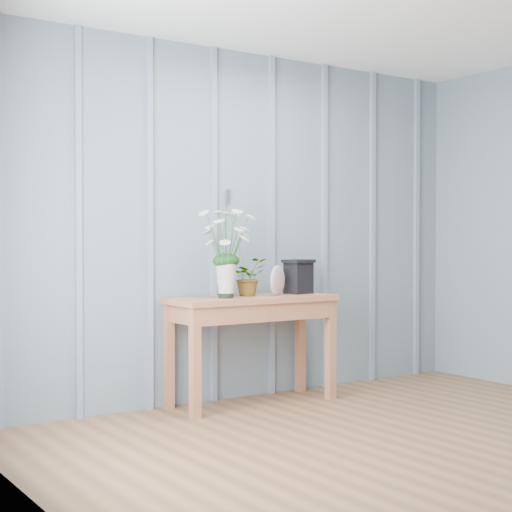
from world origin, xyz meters
TOP-DOWN VIEW (x-y plane):
  - ground at (0.00, 0.00)m, footprint 4.50×4.50m
  - room_shell at (-0.00, 0.92)m, footprint 4.00×4.50m
  - sideboard at (-0.08, 1.99)m, footprint 1.20×0.45m
  - daisy_vase at (-0.33, 1.95)m, footprint 0.46×0.35m
  - spider_plant at (-0.08, 2.05)m, footprint 0.25×0.22m
  - felt_disc_vessel at (0.11, 1.96)m, footprint 0.21×0.16m
  - carved_box at (0.34, 2.02)m, footprint 0.23×0.19m

SIDE VIEW (x-z plane):
  - ground at x=0.00m, z-range 0.00..0.00m
  - sideboard at x=-0.08m, z-range 0.26..1.01m
  - felt_disc_vessel at x=0.11m, z-range 0.75..0.96m
  - carved_box at x=0.34m, z-range 0.75..1.00m
  - spider_plant at x=-0.08m, z-range 0.75..1.01m
  - daisy_vase at x=-0.33m, z-range 0.83..1.48m
  - room_shell at x=0.00m, z-range 0.74..3.24m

